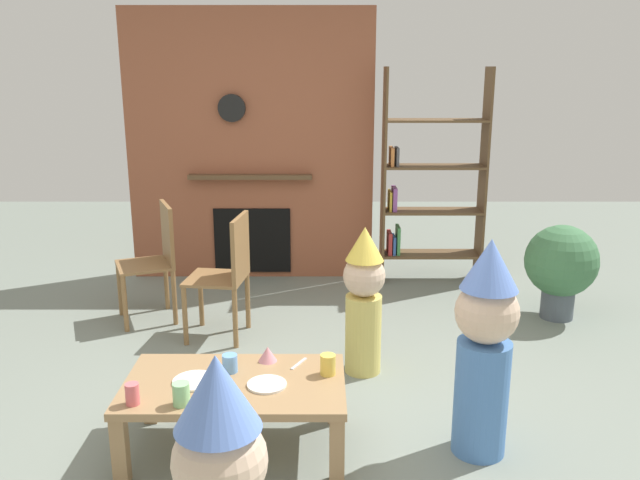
{
  "coord_description": "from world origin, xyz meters",
  "views": [
    {
      "loc": [
        0.13,
        -3.27,
        1.9
      ],
      "look_at": [
        0.15,
        0.4,
        0.92
      ],
      "focal_mm": 36.47,
      "sensor_mm": 36.0,
      "label": 1
    }
  ],
  "objects_px": {
    "bookshelf": "(424,187)",
    "child_in_pink": "(482,343)",
    "paper_cup_near_right": "(179,394)",
    "child_by_the_chairs": "(361,297)",
    "paper_cup_center": "(227,363)",
    "dining_chair_middle": "(226,270)",
    "dining_chair_left": "(154,255)",
    "paper_plate_front": "(264,385)",
    "paper_plate_rear": "(192,381)",
    "coffee_table": "(232,392)",
    "birthday_cake_slice": "(265,354)",
    "paper_cup_near_left": "(130,394)",
    "paper_cup_far_left": "(325,365)",
    "potted_plant_tall": "(558,264)"
  },
  "relations": [
    {
      "from": "paper_cup_center",
      "to": "child_by_the_chairs",
      "type": "height_order",
      "value": "child_by_the_chairs"
    },
    {
      "from": "paper_cup_near_right",
      "to": "child_in_pink",
      "type": "xyz_separation_m",
      "value": [
        1.45,
        0.22,
        0.16
      ]
    },
    {
      "from": "paper_plate_front",
      "to": "paper_cup_near_right",
      "type": "bearing_deg",
      "value": -153.86
    },
    {
      "from": "paper_cup_near_right",
      "to": "child_by_the_chairs",
      "type": "relative_size",
      "value": 0.11
    },
    {
      "from": "child_by_the_chairs",
      "to": "paper_cup_center",
      "type": "bearing_deg",
      "value": -4.98
    },
    {
      "from": "dining_chair_middle",
      "to": "potted_plant_tall",
      "type": "bearing_deg",
      "value": -163.81
    },
    {
      "from": "paper_cup_near_left",
      "to": "child_by_the_chairs",
      "type": "bearing_deg",
      "value": 44.25
    },
    {
      "from": "bookshelf",
      "to": "child_in_pink",
      "type": "distance_m",
      "value": 2.76
    },
    {
      "from": "birthday_cake_slice",
      "to": "dining_chair_left",
      "type": "distance_m",
      "value": 1.85
    },
    {
      "from": "birthday_cake_slice",
      "to": "child_by_the_chairs",
      "type": "relative_size",
      "value": 0.1
    },
    {
      "from": "child_in_pink",
      "to": "birthday_cake_slice",
      "type": "bearing_deg",
      "value": -12.11
    },
    {
      "from": "paper_cup_far_left",
      "to": "dining_chair_left",
      "type": "xyz_separation_m",
      "value": [
        -1.29,
        1.73,
        0.08
      ]
    },
    {
      "from": "paper_cup_far_left",
      "to": "potted_plant_tall",
      "type": "xyz_separation_m",
      "value": [
        1.81,
        1.74,
        0.0
      ]
    },
    {
      "from": "paper_plate_rear",
      "to": "coffee_table",
      "type": "bearing_deg",
      "value": 1.93
    },
    {
      "from": "paper_cup_near_left",
      "to": "child_in_pink",
      "type": "relative_size",
      "value": 0.09
    },
    {
      "from": "paper_cup_center",
      "to": "dining_chair_middle",
      "type": "bearing_deg",
      "value": 98.01
    },
    {
      "from": "coffee_table",
      "to": "paper_plate_front",
      "type": "relative_size",
      "value": 5.64
    },
    {
      "from": "birthday_cake_slice",
      "to": "child_by_the_chairs",
      "type": "height_order",
      "value": "child_by_the_chairs"
    },
    {
      "from": "paper_plate_front",
      "to": "bookshelf",
      "type": "bearing_deg",
      "value": 66.44
    },
    {
      "from": "coffee_table",
      "to": "paper_cup_far_left",
      "type": "distance_m",
      "value": 0.49
    },
    {
      "from": "paper_cup_near_right",
      "to": "paper_cup_center",
      "type": "xyz_separation_m",
      "value": [
        0.18,
        0.34,
        -0.01
      ]
    },
    {
      "from": "birthday_cake_slice",
      "to": "child_by_the_chairs",
      "type": "bearing_deg",
      "value": 49.9
    },
    {
      "from": "paper_cup_near_right",
      "to": "paper_cup_center",
      "type": "relative_size",
      "value": 1.17
    },
    {
      "from": "child_by_the_chairs",
      "to": "dining_chair_left",
      "type": "relative_size",
      "value": 1.06
    },
    {
      "from": "coffee_table",
      "to": "birthday_cake_slice",
      "type": "bearing_deg",
      "value": 57.4
    },
    {
      "from": "dining_chair_left",
      "to": "paper_plate_front",
      "type": "bearing_deg",
      "value": 95.75
    },
    {
      "from": "paper_plate_rear",
      "to": "child_by_the_chairs",
      "type": "height_order",
      "value": "child_by_the_chairs"
    },
    {
      "from": "paper_cup_center",
      "to": "paper_cup_near_right",
      "type": "bearing_deg",
      "value": -118.01
    },
    {
      "from": "coffee_table",
      "to": "paper_cup_center",
      "type": "relative_size",
      "value": 11.79
    },
    {
      "from": "dining_chair_middle",
      "to": "child_in_pink",
      "type": "bearing_deg",
      "value": 142.73
    },
    {
      "from": "paper_cup_near_left",
      "to": "paper_cup_far_left",
      "type": "bearing_deg",
      "value": 18.4
    },
    {
      "from": "paper_cup_far_left",
      "to": "birthday_cake_slice",
      "type": "relative_size",
      "value": 1.07
    },
    {
      "from": "paper_cup_far_left",
      "to": "dining_chair_left",
      "type": "bearing_deg",
      "value": 126.69
    },
    {
      "from": "paper_cup_near_right",
      "to": "potted_plant_tall",
      "type": "relative_size",
      "value": 0.15
    },
    {
      "from": "paper_cup_near_left",
      "to": "paper_plate_front",
      "type": "bearing_deg",
      "value": 16.56
    },
    {
      "from": "paper_cup_near_right",
      "to": "child_by_the_chairs",
      "type": "height_order",
      "value": "child_by_the_chairs"
    },
    {
      "from": "paper_plate_rear",
      "to": "child_in_pink",
      "type": "height_order",
      "value": "child_in_pink"
    },
    {
      "from": "paper_cup_near_right",
      "to": "paper_cup_far_left",
      "type": "relative_size",
      "value": 1.02
    },
    {
      "from": "paper_plate_rear",
      "to": "dining_chair_left",
      "type": "relative_size",
      "value": 0.24
    },
    {
      "from": "paper_cup_center",
      "to": "paper_plate_rear",
      "type": "relative_size",
      "value": 0.42
    },
    {
      "from": "paper_cup_center",
      "to": "dining_chair_middle",
      "type": "relative_size",
      "value": 0.1
    },
    {
      "from": "paper_cup_near_right",
      "to": "child_by_the_chairs",
      "type": "bearing_deg",
      "value": 50.72
    },
    {
      "from": "bookshelf",
      "to": "dining_chair_left",
      "type": "height_order",
      "value": "bookshelf"
    },
    {
      "from": "coffee_table",
      "to": "birthday_cake_slice",
      "type": "relative_size",
      "value": 11.0
    },
    {
      "from": "paper_cup_far_left",
      "to": "coffee_table",
      "type": "bearing_deg",
      "value": -170.69
    },
    {
      "from": "paper_cup_center",
      "to": "dining_chair_left",
      "type": "relative_size",
      "value": 0.1
    },
    {
      "from": "paper_plate_front",
      "to": "birthday_cake_slice",
      "type": "xyz_separation_m",
      "value": [
        -0.02,
        0.28,
        0.03
      ]
    },
    {
      "from": "coffee_table",
      "to": "dining_chair_middle",
      "type": "bearing_deg",
      "value": 98.81
    },
    {
      "from": "paper_cup_far_left",
      "to": "paper_cup_near_left",
      "type": "bearing_deg",
      "value": -161.6
    },
    {
      "from": "birthday_cake_slice",
      "to": "child_in_pink",
      "type": "distance_m",
      "value": 1.12
    }
  ]
}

